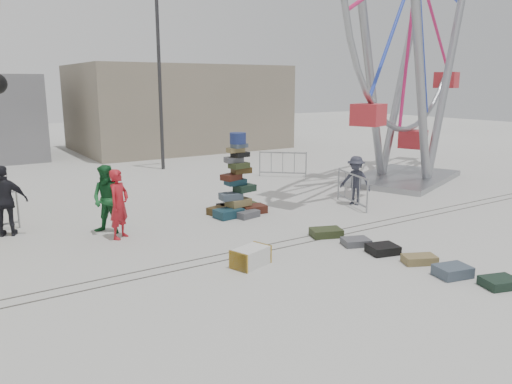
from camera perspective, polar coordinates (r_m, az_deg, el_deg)
ground at (r=11.36m, az=0.86°, el=-8.06°), size 90.00×90.00×0.00m
track_line_near at (r=11.83m, az=-0.77°, el=-7.20°), size 40.00×0.04×0.01m
track_line_far at (r=12.15m, az=-1.78°, el=-6.66°), size 40.00×0.04×0.01m
building_right at (r=31.64m, az=-8.89°, el=9.54°), size 12.00×8.00×5.00m
lamp_post_right at (r=23.64m, az=-10.77°, el=13.39°), size 1.41×0.25×8.00m
suitcase_tower at (r=15.30m, az=-2.17°, el=0.04°), size 1.76×1.57×2.51m
steamer_trunk at (r=11.12m, az=-0.62°, el=-7.42°), size 0.98×0.74×0.40m
row_case_0 at (r=13.33m, az=8.02°, el=-4.60°), size 0.94×0.78×0.21m
row_case_1 at (r=12.75m, az=11.35°, el=-5.61°), size 0.79×0.70×0.17m
row_case_2 at (r=12.30m, az=14.29°, el=-6.34°), size 0.80×0.72×0.21m
row_case_3 at (r=11.87m, az=18.18°, el=-7.33°), size 0.84×0.69×0.18m
row_case_4 at (r=11.32m, az=21.55°, el=-8.40°), size 0.81×0.67×0.23m
row_case_5 at (r=11.15m, az=26.08°, el=-9.26°), size 0.81×0.70×0.19m
barricade_wheel_front at (r=16.66m, az=10.92°, el=0.29°), size 0.65×1.95×1.10m
barricade_wheel_back at (r=21.49m, az=3.07°, el=3.19°), size 1.55×1.42×1.10m
pedestrian_red at (r=13.33m, az=-15.38°, el=-1.34°), size 0.79×0.75×1.82m
pedestrian_green at (r=13.86m, az=-16.55°, el=-0.82°), size 1.13×1.14×1.85m
pedestrian_black at (r=14.60m, az=-26.73°, el=-0.94°), size 1.19×0.80×1.88m
pedestrian_grey at (r=16.79m, az=11.31°, el=1.29°), size 0.97×1.20×1.63m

